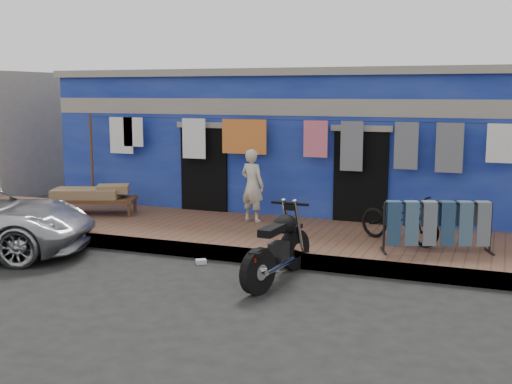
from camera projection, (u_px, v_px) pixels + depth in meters
name	position (u px, v px, depth m)	size (l,w,h in m)	color
ground	(207.00, 288.00, 9.45)	(80.00, 80.00, 0.00)	black
sidewalk	(275.00, 238.00, 12.19)	(28.00, 3.00, 0.25)	brown
curb	(246.00, 256.00, 10.86)	(28.00, 0.10, 0.25)	gray
building	(330.00, 141.00, 15.62)	(12.20, 5.20, 3.36)	navy
clothesline	(288.00, 144.00, 13.15)	(10.06, 0.06, 2.10)	brown
seated_person	(252.00, 185.00, 13.00)	(0.53, 0.36, 1.48)	beige
bicycle	(400.00, 214.00, 11.21)	(0.56, 1.58, 1.03)	black
motorcycle	(277.00, 245.00, 9.73)	(0.73, 1.82, 1.15)	black
charpoy	(96.00, 200.00, 13.84)	(1.97, 1.41, 0.60)	brown
jeans_rack	(437.00, 226.00, 10.52)	(1.85, 0.97, 0.88)	black
litter_a	(201.00, 262.00, 10.80)	(0.17, 0.13, 0.08)	silver
litter_b	(272.00, 269.00, 10.34)	(0.18, 0.14, 0.09)	silver
litter_c	(265.00, 268.00, 10.38)	(0.20, 0.16, 0.08)	silver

